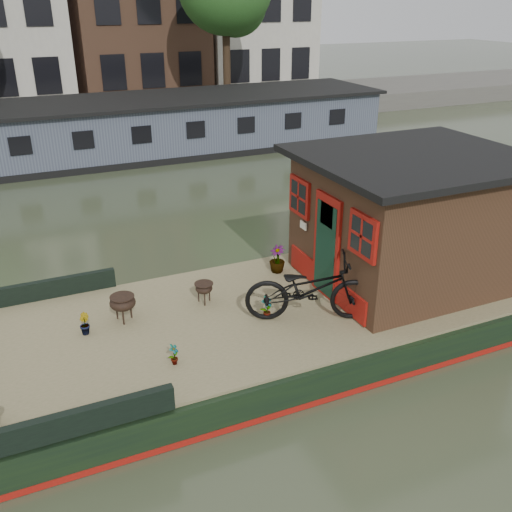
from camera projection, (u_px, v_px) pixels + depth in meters
name	position (u px, v px, depth m)	size (l,w,h in m)	color
ground	(303.00, 329.00, 10.56)	(120.00, 120.00, 0.00)	#2F3823
houseboat_hull	(236.00, 333.00, 9.95)	(14.01, 4.02, 0.60)	black
houseboat_deck	(304.00, 300.00, 10.30)	(11.80, 3.80, 0.05)	#847851
cabin	(410.00, 217.00, 10.59)	(4.00, 3.50, 2.42)	black
bicycle	(310.00, 289.00, 9.43)	(0.75, 2.15, 1.13)	black
potted_plant_a	(267.00, 308.00, 9.58)	(0.21, 0.14, 0.41)	maroon
potted_plant_b	(84.00, 324.00, 9.15)	(0.20, 0.16, 0.36)	brown
potted_plant_d	(277.00, 259.00, 11.19)	(0.31, 0.31, 0.55)	#985F29
potted_plant_e	(174.00, 354.00, 8.38)	(0.18, 0.12, 0.34)	#A94831
brazier_front	(204.00, 293.00, 10.08)	(0.36, 0.36, 0.38)	black
brazier_rear	(123.00, 308.00, 9.51)	(0.43, 0.43, 0.46)	black
far_houseboat	(129.00, 130.00, 21.78)	(20.40, 4.40, 2.11)	#485160
quay	(100.00, 114.00, 27.40)	(60.00, 6.00, 0.90)	#47443F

